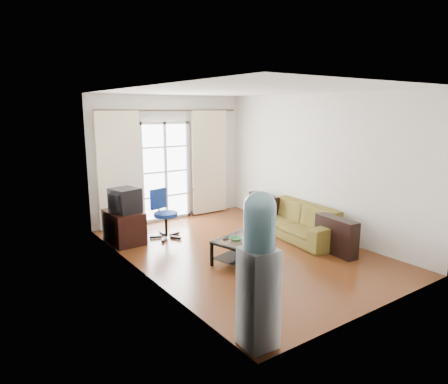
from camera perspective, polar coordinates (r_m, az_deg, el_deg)
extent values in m
plane|color=brown|center=(7.00, 2.55, -8.32)|extent=(5.20, 5.20, 0.00)
plane|color=white|center=(6.59, 2.76, 14.33)|extent=(5.20, 5.20, 0.00)
cube|color=white|center=(8.85, -7.73, 4.80)|extent=(3.60, 0.02, 2.70)
cube|color=white|center=(4.91, 21.53, -1.43)|extent=(3.60, 0.02, 2.70)
cube|color=white|center=(5.76, -11.68, 0.99)|extent=(0.02, 5.20, 2.70)
cube|color=white|center=(7.88, 13.09, 3.77)|extent=(0.02, 5.20, 2.70)
cube|color=white|center=(8.78, -8.43, 2.92)|extent=(1.01, 0.02, 2.04)
cube|color=white|center=(8.76, -8.37, 2.90)|extent=(1.16, 0.06, 2.15)
cylinder|color=#4C3F2D|center=(8.69, -7.60, 11.49)|extent=(3.30, 0.04, 0.04)
cube|color=#FFF1CD|center=(8.28, -14.71, 3.00)|extent=(0.90, 0.07, 2.35)
cube|color=#FFF1CD|center=(9.23, -2.10, 4.25)|extent=(0.90, 0.07, 2.35)
cube|color=gray|center=(9.32, -2.91, -1.12)|extent=(0.64, 0.12, 0.64)
imported|color=brown|center=(7.79, 10.16, -3.99)|extent=(2.33, 1.31, 0.63)
cube|color=silver|center=(6.39, 2.75, -6.53)|extent=(1.11, 0.81, 0.01)
cube|color=black|center=(6.48, 2.73, -8.84)|extent=(1.04, 0.74, 0.01)
cube|color=black|center=(5.96, 1.96, -9.93)|extent=(0.05, 0.05, 0.40)
cube|color=black|center=(6.68, 6.94, -7.59)|extent=(0.05, 0.05, 0.40)
cube|color=black|center=(6.27, -1.76, -8.83)|extent=(0.05, 0.05, 0.40)
cube|color=black|center=(6.95, 3.40, -6.74)|extent=(0.05, 0.05, 0.40)
imported|color=green|center=(6.22, 1.72, -6.74)|extent=(0.21, 0.21, 0.05)
imported|color=maroon|center=(6.59, 4.21, -5.82)|extent=(0.29, 0.31, 0.02)
cube|color=black|center=(6.31, 0.40, -6.62)|extent=(0.18, 0.12, 0.02)
cube|color=black|center=(7.54, -14.08, -4.85)|extent=(0.56, 0.82, 0.59)
cube|color=black|center=(7.36, -13.95, -1.14)|extent=(0.53, 0.56, 0.43)
cube|color=#0C19E5|center=(7.48, -12.57, -0.87)|extent=(0.10, 0.37, 0.32)
cube|color=black|center=(7.26, -15.15, -1.38)|extent=(0.20, 0.34, 0.28)
cylinder|color=black|center=(7.67, -8.26, -4.81)|extent=(0.05, 0.05, 0.47)
cylinder|color=navy|center=(7.61, -8.31, -3.20)|extent=(0.45, 0.45, 0.07)
cube|color=navy|center=(7.69, -9.35, -0.96)|extent=(0.37, 0.13, 0.39)
cube|color=silver|center=(4.19, 4.92, -14.86)|extent=(0.35, 0.35, 1.05)
cylinder|color=#82B4C9|center=(3.91, 5.11, -5.17)|extent=(0.32, 0.32, 0.42)
sphere|color=#82B4C9|center=(3.86, 5.16, -2.18)|extent=(0.32, 0.32, 0.32)
cube|color=black|center=(4.13, 6.90, -9.81)|extent=(0.05, 0.14, 0.11)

